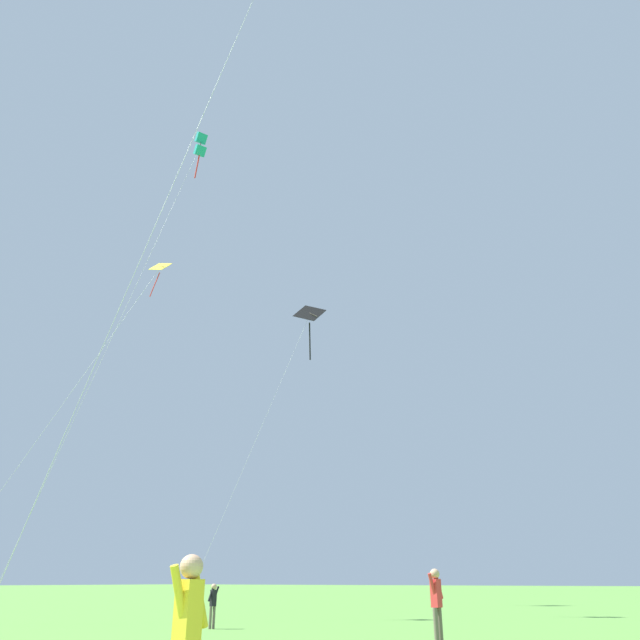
# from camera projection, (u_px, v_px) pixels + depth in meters

# --- Properties ---
(kite_yellow_diamond) EXTENTS (2.68, 7.42, 16.15)m
(kite_yellow_diamond) POSITION_uv_depth(u_px,v_px,m) (147.00, 287.00, 29.98)
(kite_yellow_diamond) COLOR yellow
(kite_yellow_diamond) RESTS_ON ground_plane
(kite_teal_box) EXTENTS (1.08, 7.95, 25.78)m
(kite_teal_box) POSITION_uv_depth(u_px,v_px,m) (199.00, 147.00, 36.35)
(kite_teal_box) COLOR teal
(kite_teal_box) RESTS_ON ground_plane
(kite_black_large) EXTENTS (4.33, 8.11, 20.61)m
(kite_black_large) POSITION_uv_depth(u_px,v_px,m) (308.00, 326.00, 45.50)
(kite_black_large) COLOR black
(kite_black_large) RESTS_ON ground_plane
(person_with_spool) EXTENTS (0.23, 0.54, 1.67)m
(person_with_spool) POSITION_uv_depth(u_px,v_px,m) (436.00, 599.00, 14.64)
(person_with_spool) COLOR #665B4C
(person_with_spool) RESTS_ON ground_plane
(person_near_tree) EXTENTS (0.22, 0.53, 1.64)m
(person_near_tree) POSITION_uv_depth(u_px,v_px,m) (187.00, 629.00, 5.77)
(person_near_tree) COLOR #665B4C
(person_near_tree) RESTS_ON ground_plane
(person_child_small) EXTENTS (0.18, 0.43, 1.31)m
(person_child_small) POSITION_uv_depth(u_px,v_px,m) (213.00, 601.00, 19.90)
(person_child_small) COLOR #665B4C
(person_child_small) RESTS_ON ground_plane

